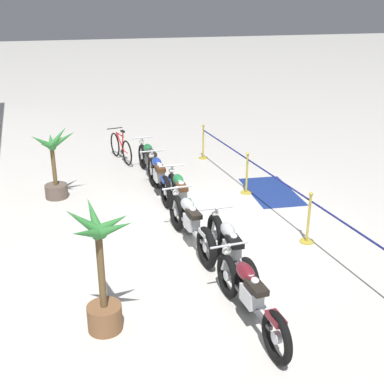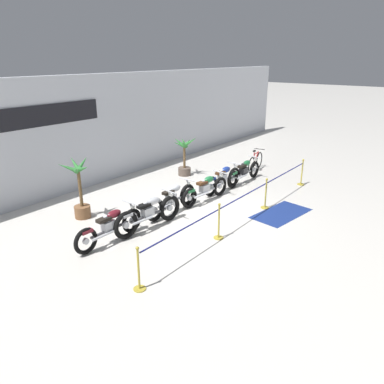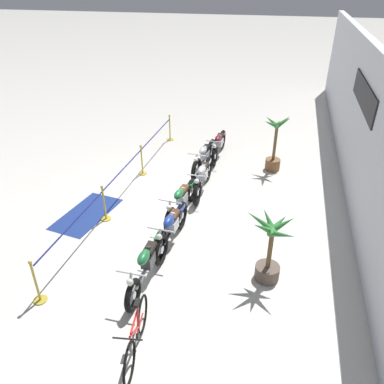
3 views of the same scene
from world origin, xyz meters
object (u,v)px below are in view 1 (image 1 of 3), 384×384
object	(u,v)px
motorcycle_blue_4	(159,177)
stanchion_far_right	(203,147)
motorcycle_green_3	(180,196)
stanchion_mid_right	(247,180)
stanchion_mid_left	(308,226)
motorcycle_green_5	(150,161)
motorcycle_silver_2	(191,224)
potted_palm_left_of_row	(54,166)
potted_palm_right_of_row	(102,279)
motorcycle_silver_1	(231,253)
motorcycle_maroon_0	(250,297)
stanchion_far_left	(309,208)
bicycle	(121,148)
floor_banner	(271,191)

from	to	relation	value
motorcycle_blue_4	stanchion_far_right	distance (m)	3.24
motorcycle_green_3	stanchion_mid_right	distance (m)	2.08
stanchion_far_right	stanchion_mid_left	bearing A→B (deg)	180.00
motorcycle_blue_4	motorcycle_green_5	distance (m)	1.35
motorcycle_silver_2	potted_palm_left_of_row	world-z (taller)	potted_palm_left_of_row
motorcycle_blue_4	motorcycle_green_5	xyz separation A→B (m)	(1.34, -0.13, -0.02)
potted_palm_right_of_row	motorcycle_silver_2	bearing A→B (deg)	-44.36
potted_palm_left_of_row	motorcycle_silver_1	bearing A→B (deg)	-152.44
motorcycle_maroon_0	stanchion_far_left	xyz separation A→B (m)	(2.02, -2.21, 0.26)
motorcycle_silver_2	stanchion_far_left	xyz separation A→B (m)	(-0.57, -2.21, 0.26)
stanchion_mid_right	bicycle	bearing A→B (deg)	32.93
motorcycle_blue_4	bicycle	bearing A→B (deg)	5.82
motorcycle_blue_4	motorcycle_silver_1	bearing A→B (deg)	-178.41
stanchion_mid_right	stanchion_far_right	xyz separation A→B (m)	(3.07, 0.00, 0.00)
stanchion_mid_left	motorcycle_green_3	bearing A→B (deg)	43.10
potted_palm_right_of_row	motorcycle_blue_4	bearing A→B (deg)	-23.86
motorcycle_maroon_0	motorcycle_green_3	size ratio (longest dim) A/B	1.00
stanchion_mid_left	stanchion_mid_right	distance (m)	2.80
potted_palm_right_of_row	stanchion_mid_right	xyz separation A→B (m)	(4.24, -4.21, -0.47)
motorcycle_maroon_0	motorcycle_silver_2	size ratio (longest dim) A/B	0.97
motorcycle_blue_4	potted_palm_right_of_row	bearing A→B (deg)	156.14
motorcycle_silver_2	stanchion_far_right	size ratio (longest dim) A/B	2.27
motorcycle_silver_2	motorcycle_green_5	world-z (taller)	motorcycle_silver_2
bicycle	potted_palm_left_of_row	xyz separation A→B (m)	(-2.44, 2.06, 0.41)
motorcycle_blue_4	stanchion_mid_left	bearing A→B (deg)	-148.51
motorcycle_green_3	stanchion_far_right	distance (m)	4.26
stanchion_far_right	motorcycle_blue_4	bearing A→B (deg)	140.14
motorcycle_maroon_0	potted_palm_right_of_row	distance (m)	2.11
motorcycle_green_5	stanchion_far_left	xyz separation A→B (m)	(-4.70, -1.94, 0.27)
motorcycle_silver_1	floor_banner	bearing A→B (deg)	-37.18
potted_palm_left_of_row	motorcycle_maroon_0	bearing A→B (deg)	-159.60
motorcycle_maroon_0	motorcycle_silver_1	xyz separation A→B (m)	(1.26, -0.25, 0.02)
motorcycle_silver_2	motorcycle_green_3	bearing A→B (deg)	-10.18
stanchion_mid_right	motorcycle_maroon_0	bearing A→B (deg)	155.27
potted_palm_right_of_row	floor_banner	distance (m)	6.43
motorcycle_maroon_0	stanchion_mid_right	distance (m)	5.27
motorcycle_green_3	potted_palm_left_of_row	xyz separation A→B (m)	(1.96, 2.50, 0.35)
motorcycle_green_3	stanchion_far_right	world-z (taller)	stanchion_far_right
potted_palm_right_of_row	floor_banner	size ratio (longest dim) A/B	0.94
motorcycle_maroon_0	motorcycle_green_5	xyz separation A→B (m)	(6.72, -0.26, -0.01)
motorcycle_green_3	stanchion_mid_right	world-z (taller)	stanchion_mid_right
motorcycle_silver_2	floor_banner	distance (m)	3.57
bicycle	stanchion_mid_right	distance (m)	4.39
stanchion_far_left	stanchion_mid_right	size ratio (longest dim) A/B	8.57
motorcycle_silver_1	motorcycle_silver_2	size ratio (longest dim) A/B	1.05
motorcycle_blue_4	stanchion_mid_right	xyz separation A→B (m)	(-0.59, -2.07, -0.12)
motorcycle_maroon_0	motorcycle_green_5	world-z (taller)	motorcycle_maroon_0
bicycle	motorcycle_silver_2	bearing A→B (deg)	-178.30
stanchion_far_left	motorcycle_maroon_0	bearing A→B (deg)	132.48
motorcycle_silver_1	bicycle	world-z (taller)	motorcycle_silver_1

